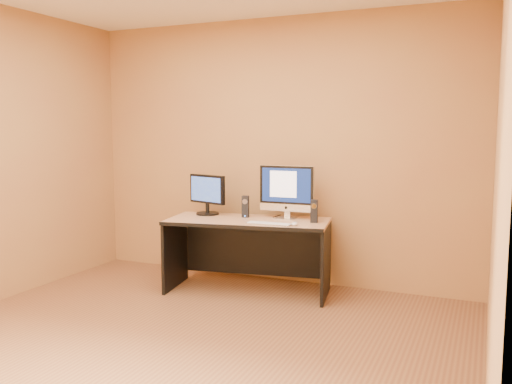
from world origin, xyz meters
The scene contains 11 objects.
floor centered at (0.00, 0.00, 0.00)m, with size 4.00×4.00×0.00m, color brown.
walls centered at (0.00, 0.00, 1.30)m, with size 4.00×4.00×2.60m, color #A07740, non-canonical shape.
desk centered at (-0.07, 1.47, 0.34)m, with size 1.48×0.65×0.69m, color tan, non-canonical shape.
imac centered at (0.23, 1.66, 0.94)m, with size 0.53×0.19×0.51m, color silver, non-canonical shape.
second_monitor centered at (-0.56, 1.59, 0.88)m, with size 0.44×0.22×0.39m, color black, non-canonical shape.
speaker_left centered at (-0.15, 1.60, 0.79)m, with size 0.06×0.07×0.20m, color black, non-canonical shape.
speaker_right centered at (0.54, 1.57, 0.79)m, with size 0.06×0.07×0.20m, color black, non-canonical shape.
keyboard centered at (0.21, 1.31, 0.69)m, with size 0.40×0.11×0.02m, color silver.
mouse centered at (0.43, 1.35, 0.70)m, with size 0.05×0.09×0.03m, color white.
cable_a centered at (0.22, 1.75, 0.69)m, with size 0.01×0.01×0.20m, color black.
cable_b centered at (0.11, 1.76, 0.69)m, with size 0.01×0.01×0.17m, color black.
Camera 1 is at (1.96, -3.03, 1.53)m, focal length 38.00 mm.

